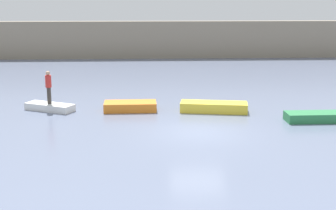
{
  "coord_description": "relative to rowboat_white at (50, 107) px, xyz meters",
  "views": [
    {
      "loc": [
        -2.33,
        -20.13,
        5.99
      ],
      "look_at": [
        -1.27,
        2.28,
        0.75
      ],
      "focal_mm": 49.32,
      "sensor_mm": 36.0,
      "label": 1
    }
  ],
  "objects": [
    {
      "name": "embankment_wall",
      "position": [
        7.6,
        22.17,
        1.65
      ],
      "size": [
        80.0,
        1.2,
        3.69
      ],
      "primitive_type": "cube",
      "color": "gray",
      "rests_on": "ground_plane"
    },
    {
      "name": "ground_plane",
      "position": [
        7.6,
        -4.49,
        -0.19
      ],
      "size": [
        120.0,
        120.0,
        0.0
      ],
      "primitive_type": "plane",
      "color": "slate"
    },
    {
      "name": "rowboat_orange",
      "position": [
        4.37,
        -0.23,
        0.05
      ],
      "size": [
        2.83,
        1.34,
        0.48
      ],
      "primitive_type": "cube",
      "rotation": [
        0.0,
        0.0,
        0.02
      ],
      "color": "orange",
      "rests_on": "ground_plane"
    },
    {
      "name": "rowboat_green",
      "position": [
        13.86,
        -2.89,
        0.03
      ],
      "size": [
        3.45,
        1.12,
        0.45
      ],
      "primitive_type": "cube",
      "rotation": [
        0.0,
        0.0,
        0.01
      ],
      "color": "#2D7F47",
      "rests_on": "ground_plane"
    },
    {
      "name": "rowboat_white",
      "position": [
        0.0,
        0.0,
        0.0
      ],
      "size": [
        2.86,
        2.03,
        0.38
      ],
      "primitive_type": "cube",
      "rotation": [
        0.0,
        0.0,
        -0.46
      ],
      "color": "white",
      "rests_on": "ground_plane"
    },
    {
      "name": "rowboat_yellow",
      "position": [
        8.86,
        -0.68,
        0.07
      ],
      "size": [
        3.7,
        1.73,
        0.52
      ],
      "primitive_type": "cube",
      "rotation": [
        0.0,
        0.0,
        -0.17
      ],
      "color": "gold",
      "rests_on": "ground_plane"
    },
    {
      "name": "person_red_shirt",
      "position": [
        0.0,
        -0.0,
        1.19
      ],
      "size": [
        0.32,
        0.32,
        1.78
      ],
      "color": "#38332D",
      "rests_on": "rowboat_white"
    }
  ]
}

